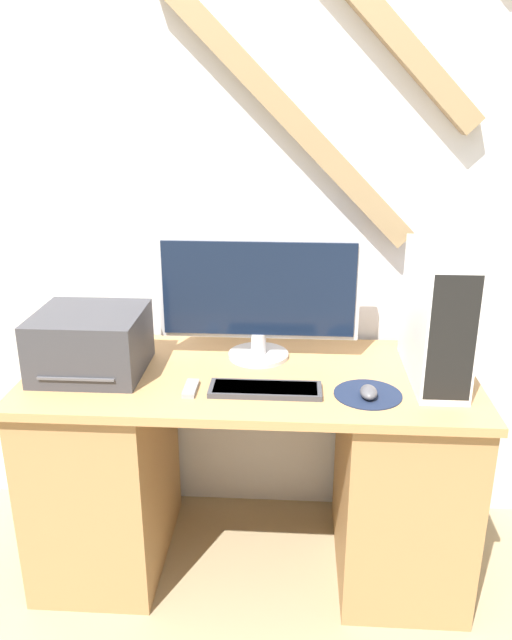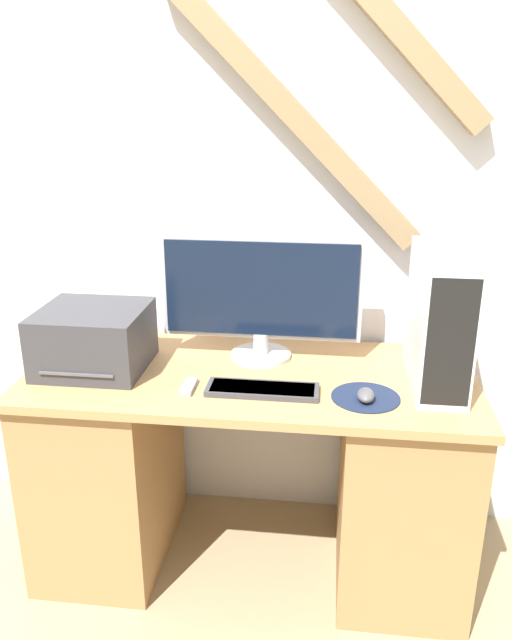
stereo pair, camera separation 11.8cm
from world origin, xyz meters
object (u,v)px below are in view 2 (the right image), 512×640
object	(u,v)px
keyboard	(262,389)
mouse	(366,395)
printer	(94,339)
computer_tower	(439,318)
monitor	(261,294)
remote_control	(189,387)

from	to	relation	value
keyboard	mouse	xyz separation A→B (m)	(0.33, -0.03, 0.01)
mouse	printer	size ratio (longest dim) A/B	0.23
mouse	computer_tower	world-z (taller)	computer_tower
mouse	monitor	bearing A→B (deg)	139.29
keyboard	computer_tower	distance (m)	0.61
monitor	keyboard	bearing A→B (deg)	-82.27
printer	remote_control	xyz separation A→B (m)	(0.36, -0.13, -0.10)
keyboard	printer	bearing A→B (deg)	168.20
computer_tower	remote_control	bearing A→B (deg)	-168.17
mouse	computer_tower	bearing A→B (deg)	39.16
keyboard	computer_tower	size ratio (longest dim) A/B	0.79
keyboard	printer	world-z (taller)	printer
keyboard	remote_control	distance (m)	0.24
remote_control	monitor	bearing A→B (deg)	55.57
monitor	keyboard	xyz separation A→B (m)	(0.04, -0.29, -0.23)
monitor	keyboard	world-z (taller)	monitor
computer_tower	printer	xyz separation A→B (m)	(-1.16, -0.04, -0.11)
mouse	printer	xyz separation A→B (m)	(-0.93, 0.15, 0.08)
keyboard	computer_tower	bearing A→B (deg)	16.20
keyboard	computer_tower	xyz separation A→B (m)	(0.55, 0.16, 0.21)
printer	remote_control	bearing A→B (deg)	-19.95
computer_tower	remote_control	size ratio (longest dim) A/B	3.94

